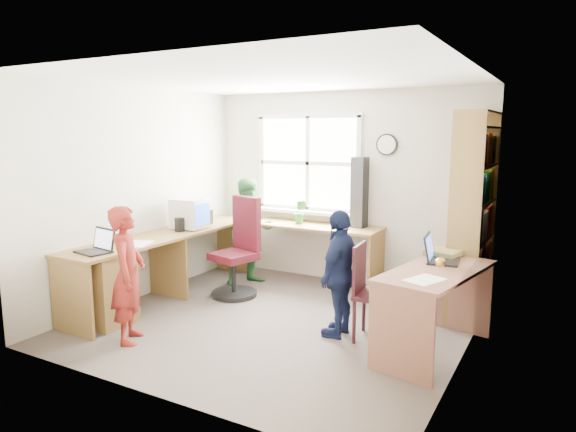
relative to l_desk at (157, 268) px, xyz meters
The scene contains 19 objects.
room 1.57m from the l_desk, 16.12° to the left, with size 3.64×3.44×2.44m.
l_desk is the anchor object (origin of this frame).
right_desk 2.89m from the l_desk, ahead, with size 0.82×1.37×0.74m.
bookshelf 3.35m from the l_desk, 26.43° to the left, with size 0.30×1.02×2.10m.
swivel_chair 0.97m from the l_desk, 60.81° to the left, with size 0.65×0.65×1.15m.
wooden_chair 2.30m from the l_desk, ahead, with size 0.42×0.42×0.89m.
crt_monitor 0.90m from the l_desk, 102.25° to the left, with size 0.39×0.35×0.36m.
laptop_left 0.74m from the l_desk, 102.93° to the right, with size 0.37×0.32×0.22m.
laptop_right 2.89m from the l_desk, 12.49° to the left, with size 0.33×0.39×0.25m.
speaker_a 0.68m from the l_desk, 104.99° to the left, with size 0.10×0.10×0.16m.
speaker_b 1.20m from the l_desk, 98.51° to the left, with size 0.09×0.09×0.18m.
cd_tower 2.51m from the l_desk, 48.94° to the left, with size 0.19×0.18×0.85m.
game_box 2.95m from the l_desk, 16.94° to the left, with size 0.34×0.34×0.06m.
paper_a 0.36m from the l_desk, 110.64° to the right, with size 0.33×0.39×0.00m.
paper_b 2.87m from the l_desk, ahead, with size 0.32×0.37×0.00m.
potted_plant 1.93m from the l_desk, 63.21° to the left, with size 0.17×0.14×0.31m, color #347F33.
person_red 0.87m from the l_desk, 63.80° to the right, with size 0.46×0.30×1.25m, color maroon.
person_green 1.36m from the l_desk, 75.08° to the left, with size 0.65×0.50×1.33m, color #2F773B.
person_navy 2.02m from the l_desk, ahead, with size 0.70×0.29×1.20m, color #131B3C.
Camera 1 is at (2.50, -4.26, 1.89)m, focal length 32.00 mm.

